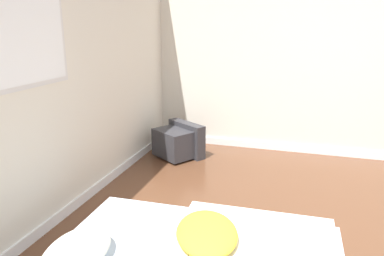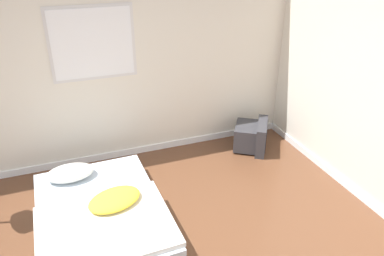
% 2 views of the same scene
% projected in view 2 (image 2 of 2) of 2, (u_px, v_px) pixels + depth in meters
% --- Properties ---
extents(wall_back, '(7.41, 0.08, 2.60)m').
position_uv_depth(wall_back, '(99.00, 65.00, 4.47)').
color(wall_back, silver).
rests_on(wall_back, ground_plane).
extents(mattress_bed, '(1.26, 1.75, 0.37)m').
position_uv_depth(mattress_bed, '(100.00, 215.00, 3.78)').
color(mattress_bed, silver).
rests_on(mattress_bed, ground_plane).
extents(crt_tv, '(0.63, 0.66, 0.40)m').
position_uv_depth(crt_tv, '(252.00, 136.00, 5.18)').
color(crt_tv, '#333338').
rests_on(crt_tv, ground_plane).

